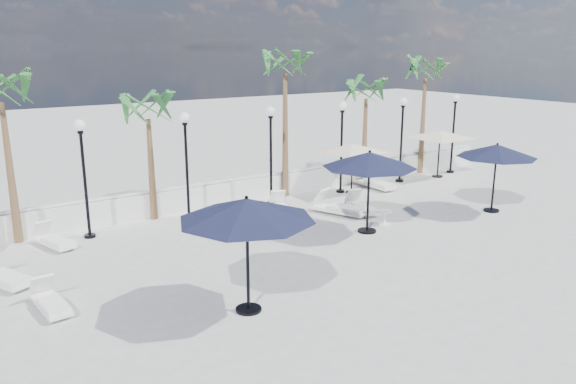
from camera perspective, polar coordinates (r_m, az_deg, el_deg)
ground at (r=17.22m, az=10.01°, el=-6.15°), size 100.00×100.00×0.00m
balustrade at (r=22.80m, az=-3.07°, el=0.41°), size 26.00×0.30×1.01m
lamppost_1 at (r=18.83m, az=-20.09°, el=2.85°), size 0.36×0.36×3.84m
lamppost_2 at (r=19.93m, az=-10.32°, el=4.10°), size 0.36×0.36×3.84m
lamppost_3 at (r=21.55m, az=-1.76°, el=5.10°), size 0.36×0.36×3.84m
lamppost_4 at (r=23.58m, az=5.48°, el=5.86°), size 0.36×0.36×3.84m
lamppost_5 at (r=25.93m, az=11.51°, el=6.41°), size 0.36×0.36×3.84m
lamppost_6 at (r=28.51m, az=16.50°, el=6.82°), size 0.36×0.36×3.84m
palm_0 at (r=18.99m, az=-27.14°, el=8.48°), size 2.60×2.60×5.50m
palm_1 at (r=20.12m, az=-14.04°, el=7.64°), size 2.60×2.60×4.70m
palm_2 at (r=22.61m, az=-0.29°, el=12.23°), size 2.60×2.60×6.10m
palm_3 at (r=25.32m, az=7.95°, el=9.70°), size 2.60×2.60×4.90m
palm_4 at (r=27.87m, az=13.81°, el=11.46°), size 2.60×2.60×5.70m
lounger_0 at (r=16.54m, az=-27.11°, el=-7.58°), size 1.34×2.00×0.72m
lounger_1 at (r=18.89m, az=-22.71°, el=-4.51°), size 1.04×1.82×0.65m
lounger_2 at (r=14.55m, az=-22.98°, el=-10.22°), size 0.67×1.69×0.62m
lounger_3 at (r=21.23m, az=7.48°, el=-1.43°), size 0.98×1.89×0.68m
lounger_4 at (r=20.79m, az=-0.72°, el=-1.64°), size 1.23×1.90×0.68m
lounger_5 at (r=24.91m, az=8.80°, el=0.98°), size 0.71×2.07×0.77m
lounger_6 at (r=20.83m, az=5.22°, el=-1.58°), size 1.39×2.18×0.78m
side_table_1 at (r=18.92m, az=-4.09°, el=-3.08°), size 0.52×0.52×0.50m
side_table_2 at (r=19.83m, az=9.82°, el=-2.44°), size 0.52×0.52×0.50m
parasol_navy_left at (r=12.62m, az=-4.22°, el=-1.83°), size 3.17×3.17×2.80m
parasol_navy_mid at (r=18.44m, az=8.28°, el=3.21°), size 3.11×3.11×2.78m
parasol_navy_right at (r=22.06m, az=20.45°, el=3.90°), size 2.92×2.92×2.62m
parasol_cream_sq_a at (r=23.64m, az=6.58°, el=4.86°), size 4.59×4.59×2.26m
parasol_cream_sq_b at (r=27.39m, az=15.22°, el=6.00°), size 4.76×4.76×2.38m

